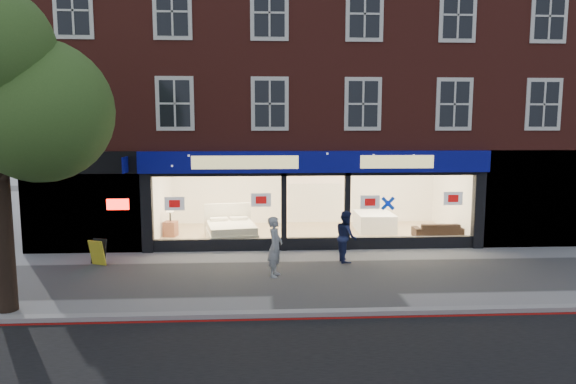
{
  "coord_description": "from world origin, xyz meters",
  "views": [
    {
      "loc": [
        -1.84,
        -13.59,
        4.12
      ],
      "look_at": [
        -0.95,
        2.5,
        2.02
      ],
      "focal_mm": 32.0,
      "sensor_mm": 36.0,
      "label": 1
    }
  ],
  "objects": [
    {
      "name": "ground",
      "position": [
        0.0,
        0.0,
        0.0
      ],
      "size": [
        120.0,
        120.0,
        0.0
      ],
      "primitive_type": "plane",
      "color": "gray",
      "rests_on": "ground"
    },
    {
      "name": "a_board",
      "position": [
        -6.64,
        1.53,
        0.39
      ],
      "size": [
        0.59,
        0.5,
        0.77
      ],
      "primitive_type": "cube",
      "rotation": [
        0.0,
        0.0,
        -0.42
      ],
      "color": "gold",
      "rests_on": "ground"
    },
    {
      "name": "showroom_floor",
      "position": [
        0.0,
        5.25,
        0.05
      ],
      "size": [
        11.0,
        4.5,
        0.1
      ],
      "primitive_type": "cube",
      "color": "tan",
      "rests_on": "ground"
    },
    {
      "name": "building",
      "position": [
        -0.02,
        6.93,
        6.67
      ],
      "size": [
        19.0,
        8.26,
        10.3
      ],
      "color": "maroon",
      "rests_on": "ground"
    },
    {
      "name": "pedestrian_grey",
      "position": [
        -1.43,
        0.11,
        0.83
      ],
      "size": [
        0.54,
        0.69,
        1.66
      ],
      "primitive_type": "imported",
      "rotation": [
        0.0,
        0.0,
        1.3
      ],
      "color": "#9B9EA2",
      "rests_on": "ground"
    },
    {
      "name": "kerb_stone",
      "position": [
        0.0,
        -2.9,
        0.06
      ],
      "size": [
        60.0,
        0.25,
        0.12
      ],
      "primitive_type": "cube",
      "color": "gray",
      "rests_on": "ground"
    },
    {
      "name": "pedestrian_blue",
      "position": [
        0.77,
        1.52,
        0.78
      ],
      "size": [
        0.64,
        0.8,
        1.57
      ],
      "primitive_type": "imported",
      "rotation": [
        0.0,
        0.0,
        1.64
      ],
      "color": "#1B244D",
      "rests_on": "ground"
    },
    {
      "name": "mattress_stack",
      "position": [
        2.55,
        5.58,
        0.44
      ],
      "size": [
        1.38,
        1.74,
        0.68
      ],
      "rotation": [
        0.0,
        0.0,
        -0.01
      ],
      "color": "silver",
      "rests_on": "showroom_floor"
    },
    {
      "name": "display_bed",
      "position": [
        -2.87,
        4.33,
        0.43
      ],
      "size": [
        2.03,
        2.33,
        1.16
      ],
      "rotation": [
        0.0,
        0.0,
        0.18
      ],
      "color": "white",
      "rests_on": "showroom_floor"
    },
    {
      "name": "kerb_line",
      "position": [
        0.0,
        -3.1,
        0.01
      ],
      "size": [
        60.0,
        0.1,
        0.01
      ],
      "primitive_type": "cube",
      "color": "#8C0A07",
      "rests_on": "ground"
    },
    {
      "name": "bedside_table",
      "position": [
        -5.1,
        4.97,
        0.38
      ],
      "size": [
        0.53,
        0.53,
        0.55
      ],
      "primitive_type": "cube",
      "rotation": [
        0.0,
        0.0,
        -0.19
      ],
      "color": "brown",
      "rests_on": "showroom_floor"
    },
    {
      "name": "sofa",
      "position": [
        4.6,
        4.28,
        0.36
      ],
      "size": [
        1.82,
        0.76,
        0.53
      ],
      "primitive_type": "imported",
      "rotation": [
        0.0,
        0.0,
        3.11
      ],
      "color": "black",
      "rests_on": "showroom_floor"
    }
  ]
}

